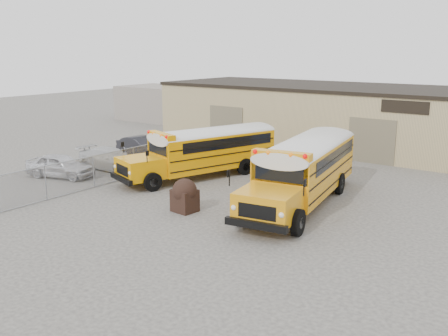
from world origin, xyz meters
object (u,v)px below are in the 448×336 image
Objects in this scene: tarp_bundle at (185,195)px; car_silver at (60,166)px; car_white at (111,159)px; school_bus_left at (282,138)px; school_bus_right at (338,144)px; car_dark at (141,147)px.

tarp_bundle reaches higher than car_silver.
car_white is at bearing -34.29° from car_silver.
tarp_bundle is 9.96m from car_white.
school_bus_left is 14.16m from car_silver.
school_bus_right is 2.40× the size of car_white.
car_silver is at bearing -140.02° from school_bus_right.
school_bus_left is 0.92× the size of school_bus_right.
school_bus_left is at bearing -47.61° from car_white.
school_bus_left is 2.45× the size of car_dark.
car_silver is 0.89× the size of car_white.
school_bus_left is at bearing 97.81° from tarp_bundle.
car_white is at bearing -154.56° from car_dark.
school_bus_left is 4.23m from school_bus_right.
school_bus_right reaches higher than car_silver.
car_white is (-11.90, -7.64, -1.18)m from school_bus_right.
car_silver is at bearing 177.35° from tarp_bundle.
school_bus_right is 7.07× the size of tarp_bundle.
car_dark is at bearing 144.59° from tarp_bundle.
car_silver is at bearing 159.70° from car_white.
car_white is (-9.30, 3.56, -0.14)m from tarp_bundle.
car_dark is (-1.39, 4.03, 0.02)m from car_white.
car_dark is at bearing -164.83° from school_bus_right.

